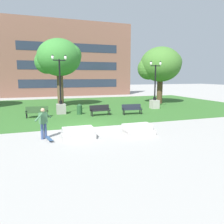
{
  "coord_description": "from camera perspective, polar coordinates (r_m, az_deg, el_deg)",
  "views": [
    {
      "loc": [
        -3.19,
        -14.05,
        3.39
      ],
      "look_at": [
        1.16,
        -1.4,
        1.2
      ],
      "focal_mm": 35.0,
      "sensor_mm": 36.0,
      "label": 1
    }
  ],
  "objects": [
    {
      "name": "grass_lawn",
      "position": [
        24.49,
        -11.31,
        1.18
      ],
      "size": [
        40.0,
        20.0,
        0.02
      ],
      "primitive_type": "cube",
      "color": "#336628",
      "rests_on": "ground"
    },
    {
      "name": "person_skateboarder",
      "position": [
        12.41,
        -17.51,
        -2.38
      ],
      "size": [
        0.92,
        1.01,
        1.71
      ],
      "color": "#384C7A",
      "rests_on": "ground"
    },
    {
      "name": "trash_bin",
      "position": [
        19.77,
        -8.5,
        0.79
      ],
      "size": [
        0.49,
        0.49,
        0.96
      ],
      "color": "#234C28",
      "rests_on": "grass_lawn"
    },
    {
      "name": "park_bench_near_left",
      "position": [
        19.08,
        -19.04,
        0.18
      ],
      "size": [
        1.85,
        0.73,
        0.9
      ],
      "color": "#284723",
      "rests_on": "grass_lawn"
    },
    {
      "name": "park_bench_near_right",
      "position": [
        19.02,
        -3.15,
        0.66
      ],
      "size": [
        1.84,
        0.7,
        0.9
      ],
      "color": "black",
      "rests_on": "grass_lawn"
    },
    {
      "name": "lamp_post_left",
      "position": [
        20.27,
        -13.23,
        2.5
      ],
      "size": [
        1.32,
        0.8,
        5.26
      ],
      "color": "gray",
      "rests_on": "grass_lawn"
    },
    {
      "name": "park_bench_far_left",
      "position": [
        19.65,
        5.2,
        0.91
      ],
      "size": [
        1.83,
        0.66,
        0.9
      ],
      "color": "#1E232D",
      "rests_on": "grass_lawn"
    },
    {
      "name": "ground_plane",
      "position": [
        14.8,
        -6.03,
        -4.0
      ],
      "size": [
        140.0,
        140.0,
        0.0
      ],
      "primitive_type": "plane",
      "color": "#A3A09B"
    },
    {
      "name": "tree_near_right",
      "position": [
        28.05,
        12.44,
        11.89
      ],
      "size": [
        5.22,
        4.97,
        6.94
      ],
      "color": "#4C3823",
      "rests_on": "grass_lawn"
    },
    {
      "name": "skateboard",
      "position": [
        12.19,
        -16.02,
        -6.79
      ],
      "size": [
        0.4,
        1.04,
        0.14
      ],
      "color": "#2D4C75",
      "rests_on": "ground"
    },
    {
      "name": "building_facade_distant",
      "position": [
        39.06,
        -11.02,
        13.48
      ],
      "size": [
        22.28,
        1.03,
        12.74
      ],
      "color": "brown",
      "rests_on": "ground"
    },
    {
      "name": "concrete_block_left",
      "position": [
        12.92,
        6.84,
        -4.58
      ],
      "size": [
        1.85,
        0.9,
        0.64
      ],
      "color": "#BCB7B2",
      "rests_on": "ground"
    },
    {
      "name": "concrete_block_center",
      "position": [
        12.14,
        -8.8,
        -5.53
      ],
      "size": [
        1.8,
        0.9,
        0.64
      ],
      "color": "#BCB7B2",
      "rests_on": "ground"
    },
    {
      "name": "tree_far_left",
      "position": [
        25.33,
        -13.79,
        13.47
      ],
      "size": [
        4.99,
        4.76,
        7.45
      ],
      "color": "brown",
      "rests_on": "grass_lawn"
    },
    {
      "name": "lamp_post_right",
      "position": [
        23.54,
        11.07,
        3.35
      ],
      "size": [
        1.32,
        0.8,
        4.95
      ],
      "color": "#ADA89E",
      "rests_on": "grass_lawn"
    }
  ]
}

